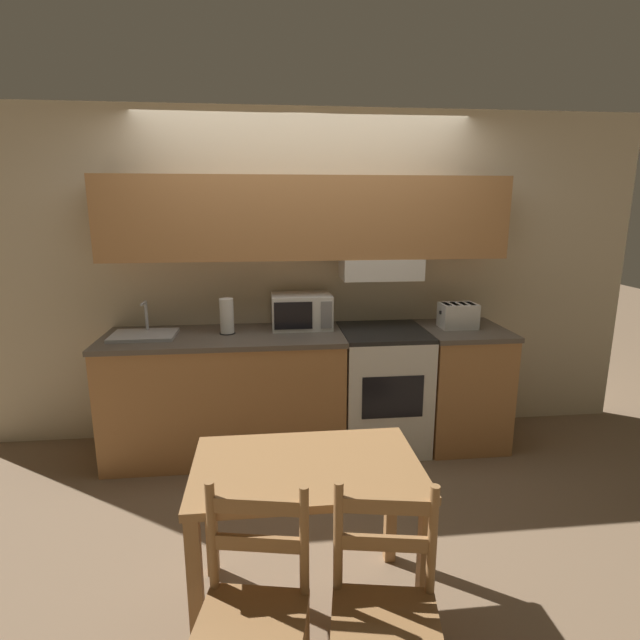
{
  "coord_description": "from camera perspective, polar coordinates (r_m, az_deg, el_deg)",
  "views": [
    {
      "loc": [
        -0.32,
        -3.89,
        1.85
      ],
      "look_at": [
        0.05,
        -0.58,
        1.07
      ],
      "focal_mm": 28.0,
      "sensor_mm": 36.0,
      "label": 1
    }
  ],
  "objects": [
    {
      "name": "ground_plane",
      "position": [
        4.32,
        -1.54,
        -12.2
      ],
      "size": [
        16.0,
        16.0,
        0.0
      ],
      "primitive_type": "plane",
      "color": "#7F664C"
    },
    {
      "name": "wall_back",
      "position": [
        3.86,
        -1.39,
        7.75
      ],
      "size": [
        5.38,
        0.38,
        2.55
      ],
      "color": "beige",
      "rests_on": "ground_plane"
    },
    {
      "name": "lower_counter_main",
      "position": [
        3.84,
        -10.68,
        -8.31
      ],
      "size": [
        1.74,
        0.68,
        0.92
      ],
      "color": "#B27A47",
      "rests_on": "ground_plane"
    },
    {
      "name": "lower_counter_right_stub",
      "position": [
        4.11,
        15.75,
        -7.11
      ],
      "size": [
        0.62,
        0.68,
        0.92
      ],
      "color": "#B27A47",
      "rests_on": "ground_plane"
    },
    {
      "name": "stove_range",
      "position": [
        3.93,
        7.1,
        -7.68
      ],
      "size": [
        0.63,
        0.66,
        0.92
      ],
      "color": "white",
      "rests_on": "ground_plane"
    },
    {
      "name": "microwave",
      "position": [
        3.81,
        -2.13,
        1.03
      ],
      "size": [
        0.45,
        0.32,
        0.26
      ],
      "color": "white",
      "rests_on": "lower_counter_main"
    },
    {
      "name": "toaster",
      "position": [
        3.95,
        15.49,
        0.5
      ],
      "size": [
        0.28,
        0.19,
        0.19
      ],
      "color": "white",
      "rests_on": "lower_counter_right_stub"
    },
    {
      "name": "sink_basin",
      "position": [
        3.78,
        -19.5,
        -1.55
      ],
      "size": [
        0.45,
        0.32,
        0.24
      ],
      "color": "#B7BABF",
      "rests_on": "lower_counter_main"
    },
    {
      "name": "paper_towel_roll",
      "position": [
        3.69,
        -10.6,
        0.42
      ],
      "size": [
        0.12,
        0.12,
        0.26
      ],
      "color": "black",
      "rests_on": "lower_counter_main"
    },
    {
      "name": "dining_table",
      "position": [
        2.33,
        -1.51,
        -18.75
      ],
      "size": [
        1.0,
        0.63,
        0.74
      ],
      "color": "#9E7042",
      "rests_on": "ground_plane"
    },
    {
      "name": "chair_left_of_table",
      "position": [
        2.06,
        -7.81,
        -30.8
      ],
      "size": [
        0.45,
        0.45,
        0.87
      ],
      "rotation": [
        0.0,
        0.0,
        -0.2
      ],
      "color": "#9E7042",
      "rests_on": "ground_plane"
    },
    {
      "name": "chair_right_of_table",
      "position": [
        2.06,
        7.47,
        -30.79
      ],
      "size": [
        0.44,
        0.44,
        0.87
      ],
      "rotation": [
        0.0,
        0.0,
        -0.18
      ],
      "color": "#9E7042",
      "rests_on": "ground_plane"
    }
  ]
}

